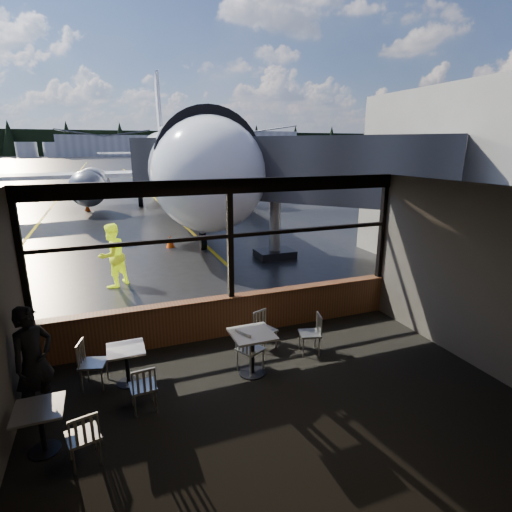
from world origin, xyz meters
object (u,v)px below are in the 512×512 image
chair_near_w (250,350)px  chair_mid_w (93,364)px  jet_bridge (279,199)px  cone_nose (170,241)px  cafe_table_near (252,353)px  passenger (34,362)px  cafe_table_mid (127,366)px  chair_near_n (265,331)px  cone_wing (87,207)px  chair_left_s (83,436)px  cafe_table_left (42,430)px  chair_mid_s (143,387)px  ground_crew (112,255)px  chair_near_e (310,334)px  airliner (172,121)px

chair_near_w → chair_mid_w: (-2.76, 0.50, -0.00)m
jet_bridge → cone_nose: size_ratio=20.40×
chair_near_w → cone_nose: 10.34m
cafe_table_near → passenger: size_ratio=0.46×
cafe_table_mid → chair_mid_w: size_ratio=0.79×
jet_bridge → chair_near_n: jet_bridge is taller
chair_near_n → chair_mid_w: 3.35m
cafe_table_mid → cone_wing: 21.98m
chair_mid_w → chair_left_s: chair_mid_w is taller
chair_left_s → cafe_table_left: bearing=128.1°
cafe_table_mid → chair_mid_s: chair_mid_s is taller
cafe_table_near → cafe_table_mid: 2.26m
jet_bridge → cafe_table_near: size_ratio=12.50×
chair_left_s → cafe_table_mid: bearing=55.8°
chair_mid_w → cone_wing: chair_mid_w is taller
cafe_table_near → cafe_table_mid: (-2.20, 0.49, -0.07)m
jet_bridge → cone_wing: (-7.14, 15.22, -2.02)m
ground_crew → chair_near_n: bearing=76.3°
cafe_table_left → chair_near_w: chair_near_w is taller
cafe_table_mid → cone_wing: size_ratio=1.32×
chair_near_w → cone_wing: size_ratio=1.67×
jet_bridge → ground_crew: 6.22m
chair_mid_s → passenger: bearing=157.9°
chair_near_e → cone_wing: 22.64m
ground_crew → cone_wing: (-1.16, 16.32, -0.70)m
chair_mid_s → chair_left_s: (-0.86, -0.89, 0.01)m
chair_mid_s → chair_near_w: bearing=9.3°
cafe_table_left → ground_crew: ground_crew is taller
passenger → ground_crew: ground_crew is taller
jet_bridge → chair_near_e: (-2.36, -6.90, -1.86)m
cafe_table_mid → chair_left_s: bearing=-110.7°
chair_mid_s → ground_crew: (-0.24, 6.50, 0.55)m
passenger → cone_wing: passenger is taller
passenger → chair_near_n: bearing=-34.3°
cafe_table_left → passenger: passenger is taller
chair_near_n → ground_crew: ground_crew is taller
jet_bridge → chair_mid_w: bearing=-134.5°
chair_near_w → chair_left_s: chair_near_w is taller
jet_bridge → cone_nose: jet_bridge is taller
cafe_table_near → cone_wing: bearing=98.6°
cone_wing → cafe_table_mid: bearing=-86.9°
cafe_table_near → chair_near_n: (0.59, 0.80, -0.00)m
cafe_table_mid → passenger: passenger is taller
airliner → jet_bridge: (1.23, -15.22, -3.55)m
cafe_table_left → cone_wing: (0.01, 23.27, -0.08)m
chair_near_w → passenger: size_ratio=0.49×
chair_near_e → jet_bridge: bearing=-4.2°
jet_bridge → chair_near_n: 7.39m
cafe_table_left → cone_nose: 11.83m
cafe_table_mid → chair_mid_w: chair_mid_w is taller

